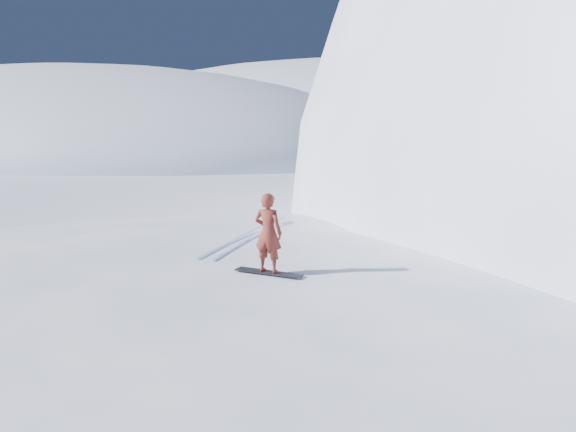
% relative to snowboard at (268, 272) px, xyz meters
% --- Properties ---
extents(ground, '(400.00, 400.00, 0.00)m').
position_rel_snowboard_xyz_m(ground, '(-0.66, -1.19, -2.41)').
color(ground, white).
rests_on(ground, ground).
extents(near_ridge, '(36.00, 28.00, 4.80)m').
position_rel_snowboard_xyz_m(near_ridge, '(0.34, 1.81, -2.41)').
color(near_ridge, white).
rests_on(near_ridge, ground).
extents(far_ridge_a, '(120.00, 70.00, 28.00)m').
position_rel_snowboard_xyz_m(far_ridge_a, '(-70.66, 58.81, -2.41)').
color(far_ridge_a, white).
rests_on(far_ridge_a, ground).
extents(far_ridge_c, '(140.00, 90.00, 36.00)m').
position_rel_snowboard_xyz_m(far_ridge_c, '(-40.66, 108.81, -2.41)').
color(far_ridge_c, white).
rests_on(far_ridge_c, ground).
extents(wind_bumps, '(16.00, 14.40, 1.00)m').
position_rel_snowboard_xyz_m(wind_bumps, '(-1.22, 0.93, -2.41)').
color(wind_bumps, white).
rests_on(wind_bumps, ground).
extents(snowboard, '(1.56, 0.29, 0.03)m').
position_rel_snowboard_xyz_m(snowboard, '(0.00, 0.00, 0.00)').
color(snowboard, black).
rests_on(snowboard, near_ridge).
extents(snowboarder, '(0.63, 0.42, 1.73)m').
position_rel_snowboard_xyz_m(snowboarder, '(0.00, 0.00, 0.88)').
color(snowboarder, maroon).
rests_on(snowboarder, snowboard).
extents(vapor_plume, '(10.31, 8.25, 7.22)m').
position_rel_snowboard_xyz_m(vapor_plume, '(-44.97, 41.37, -2.41)').
color(vapor_plume, white).
rests_on(vapor_plume, ground).
extents(board_tracks, '(1.18, 5.97, 0.04)m').
position_rel_snowboard_xyz_m(board_tracks, '(-2.33, 3.37, 0.01)').
color(board_tracks, silver).
rests_on(board_tracks, ground).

